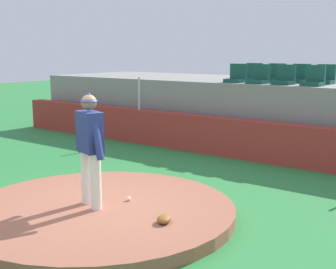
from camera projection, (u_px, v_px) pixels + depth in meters
name	position (u px, v px, depth m)	size (l,w,h in m)	color
ground_plane	(99.00, 217.00, 7.49)	(60.00, 60.00, 0.00)	#2C7E3B
pitchers_mound	(99.00, 212.00, 7.48)	(4.33, 4.33, 0.19)	#9B5B44
pitcher	(90.00, 141.00, 7.27)	(0.85, 0.41, 1.81)	white
baseball	(129.00, 199.00, 7.70)	(0.07, 0.07, 0.07)	white
fielding_glove	(164.00, 219.00, 6.71)	(0.30, 0.20, 0.11)	brown
brick_barrier	(252.00, 140.00, 11.45)	(16.70, 0.40, 0.96)	#A4322A
fence_post_left	(139.00, 94.00, 13.45)	(0.06, 0.06, 0.93)	silver
bleacher_platform	(293.00, 113.00, 13.33)	(16.42, 3.99, 1.79)	gray
stadium_chair_0	(236.00, 77.00, 12.63)	(0.48, 0.44, 0.50)	#164C3E
stadium_chair_1	(259.00, 77.00, 12.19)	(0.48, 0.44, 0.50)	#164C3E
stadium_chair_2	(284.00, 78.00, 11.81)	(0.48, 0.44, 0.50)	#164C3E
stadium_chair_3	(314.00, 79.00, 11.37)	(0.48, 0.44, 0.50)	#164C3E
stadium_chair_4	(253.00, 75.00, 13.32)	(0.48, 0.44, 0.50)	#164C3E
stadium_chair_5	(275.00, 76.00, 12.90)	(0.48, 0.44, 0.50)	#164C3E
stadium_chair_6	(300.00, 77.00, 12.50)	(0.48, 0.44, 0.50)	#164C3E
stadium_chair_7	(325.00, 78.00, 12.05)	(0.48, 0.44, 0.50)	#164C3E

